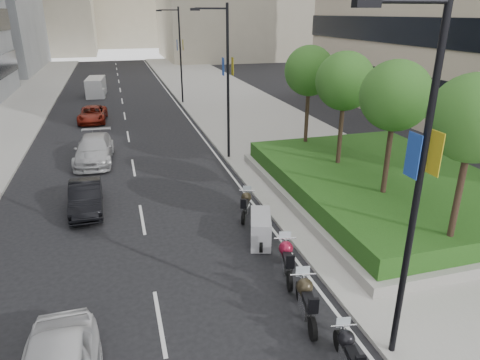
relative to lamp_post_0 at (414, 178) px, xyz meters
name	(u,v)px	position (x,y,z in m)	size (l,w,h in m)	color
sidewalk_right	(245,113)	(4.86, 29.00, -4.99)	(10.00, 100.00, 0.15)	#9E9B93
lane_edge	(187,117)	(-0.44, 29.00, -5.06)	(0.12, 100.00, 0.01)	silver
lane_centre	(126,121)	(-5.64, 29.00, -5.06)	(0.12, 100.00, 0.01)	silver
planter	(384,192)	(5.86, 9.00, -4.72)	(10.00, 14.00, 0.40)	#9A968F
hedge	(385,180)	(5.86, 9.00, -4.12)	(9.40, 13.40, 0.80)	#1B3F12
tree_0	(474,119)	(4.36, 3.00, 0.36)	(2.80, 2.80, 6.30)	#332319
tree_1	(396,96)	(4.36, 7.00, 0.36)	(2.80, 2.80, 6.30)	#332319
tree_2	(345,82)	(4.36, 11.00, 0.36)	(2.80, 2.80, 6.30)	#332319
tree_3	(309,71)	(4.36, 15.00, 0.36)	(2.80, 2.80, 6.30)	#332319
lamp_post_0	(414,178)	(0.00, 0.00, 0.00)	(2.34, 0.45, 9.00)	black
lamp_post_1	(225,76)	(0.00, 17.00, 0.00)	(2.34, 0.45, 9.00)	black
lamp_post_2	(179,51)	(0.00, 35.00, 0.00)	(2.34, 0.45, 9.00)	black
motorcycle_2	(348,353)	(-1.26, -0.15, -4.52)	(0.69, 2.05, 1.03)	black
motorcycle_3	(306,300)	(-1.44, 2.00, -4.44)	(0.81, 2.34, 1.18)	black
motorcycle_4	(287,259)	(-1.15, 4.25, -4.45)	(0.87, 2.29, 1.16)	black
motorcycle_5	(261,229)	(-1.27, 6.66, -4.49)	(1.30, 2.04, 1.15)	black
motorcycle_6	(246,204)	(-1.16, 9.04, -4.51)	(1.03, 1.96, 1.05)	black
car_b	(86,197)	(-7.99, 11.63, -4.41)	(1.39, 3.98, 1.31)	black
car_c	(94,149)	(-7.81, 18.78, -4.30)	(2.14, 5.28, 1.53)	#ACACAE
car_d	(92,114)	(-8.22, 29.48, -4.43)	(2.12, 4.60, 1.28)	maroon
delivery_van	(96,88)	(-8.18, 41.74, -4.17)	(2.11, 4.69, 1.92)	silver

